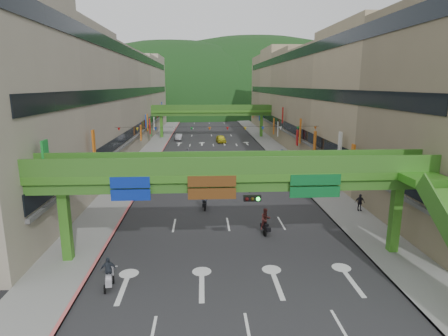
{
  "coord_description": "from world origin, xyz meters",
  "views": [
    {
      "loc": [
        -2.04,
        -17.43,
        11.43
      ],
      "look_at": [
        0.0,
        18.0,
        3.5
      ],
      "focal_mm": 30.0,
      "sensor_mm": 36.0,
      "label": 1
    }
  ],
  "objects_px": {
    "car_yellow": "(221,139)",
    "pedestrian_red": "(315,170)",
    "overpass_near": "(250,185)",
    "car_silver": "(179,137)",
    "scooter_rider_near": "(204,200)",
    "scooter_rider_mid": "(266,221)"
  },
  "relations": [
    {
      "from": "overpass_near",
      "to": "scooter_rider_mid",
      "type": "height_order",
      "value": "overpass_near"
    },
    {
      "from": "car_silver",
      "to": "car_yellow",
      "type": "relative_size",
      "value": 0.91
    },
    {
      "from": "car_yellow",
      "to": "scooter_rider_mid",
      "type": "bearing_deg",
      "value": -93.91
    },
    {
      "from": "overpass_near",
      "to": "pedestrian_red",
      "type": "height_order",
      "value": "overpass_near"
    },
    {
      "from": "overpass_near",
      "to": "car_silver",
      "type": "bearing_deg",
      "value": 98.1
    },
    {
      "from": "scooter_rider_mid",
      "to": "car_silver",
      "type": "relative_size",
      "value": 0.53
    },
    {
      "from": "overpass_near",
      "to": "car_silver",
      "type": "distance_m",
      "value": 56.5
    },
    {
      "from": "scooter_rider_mid",
      "to": "pedestrian_red",
      "type": "distance_m",
      "value": 20.55
    },
    {
      "from": "car_yellow",
      "to": "pedestrian_red",
      "type": "relative_size",
      "value": 2.77
    },
    {
      "from": "overpass_near",
      "to": "car_silver",
      "type": "height_order",
      "value": "overpass_near"
    },
    {
      "from": "scooter_rider_near",
      "to": "scooter_rider_mid",
      "type": "relative_size",
      "value": 0.92
    },
    {
      "from": "scooter_rider_mid",
      "to": "pedestrian_red",
      "type": "xyz_separation_m",
      "value": [
        9.42,
        18.26,
        -0.3
      ]
    },
    {
      "from": "pedestrian_red",
      "to": "scooter_rider_mid",
      "type": "bearing_deg",
      "value": -138.56
    },
    {
      "from": "overpass_near",
      "to": "car_silver",
      "type": "relative_size",
      "value": 7.2
    },
    {
      "from": "scooter_rider_near",
      "to": "car_silver",
      "type": "distance_m",
      "value": 45.39
    },
    {
      "from": "overpass_near",
      "to": "car_yellow",
      "type": "bearing_deg",
      "value": 89.21
    },
    {
      "from": "scooter_rider_near",
      "to": "car_yellow",
      "type": "distance_m",
      "value": 41.45
    },
    {
      "from": "overpass_near",
      "to": "car_silver",
      "type": "xyz_separation_m",
      "value": [
        -7.93,
        55.76,
        -4.56
      ]
    },
    {
      "from": "scooter_rider_near",
      "to": "pedestrian_red",
      "type": "height_order",
      "value": "scooter_rider_near"
    },
    {
      "from": "car_silver",
      "to": "car_yellow",
      "type": "xyz_separation_m",
      "value": [
        8.65,
        -3.81,
        0.09
      ]
    },
    {
      "from": "scooter_rider_mid",
      "to": "car_silver",
      "type": "height_order",
      "value": "scooter_rider_mid"
    },
    {
      "from": "car_silver",
      "to": "pedestrian_red",
      "type": "xyz_separation_m",
      "value": [
        19.2,
        -33.04,
        0.13
      ]
    }
  ]
}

